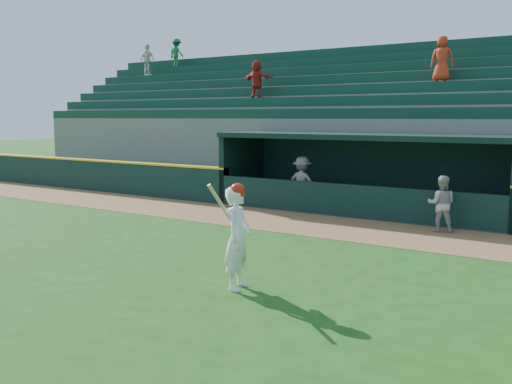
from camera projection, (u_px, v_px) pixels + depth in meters
ground at (213, 263)px, 11.67m from camera, size 120.00×120.00×0.00m
warning_track at (322, 225)px, 15.72m from camera, size 40.00×3.00×0.01m
field_wall_left at (77, 174)px, 23.72m from camera, size 15.50×0.30×1.20m
wall_stripe_left at (76, 159)px, 23.64m from camera, size 15.50×0.32×0.06m
dugout_player_front at (441, 204)px, 14.79m from camera, size 0.83×0.71×1.48m
dugout_player_inside at (302, 183)px, 18.45m from camera, size 1.16×0.73×1.71m
dugout at (367, 168)px, 18.11m from camera, size 9.40×2.80×2.46m
stands at (415, 132)px, 21.75m from camera, size 34.50×6.25×6.96m
batter_at_plate at (238, 236)px, 9.85m from camera, size 0.62×0.82×1.87m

